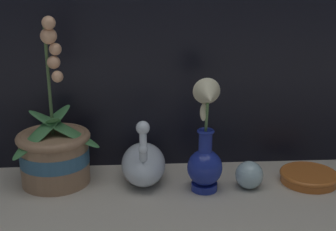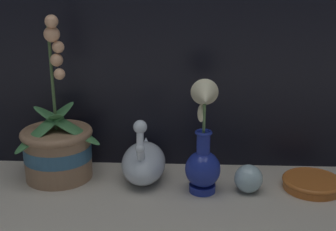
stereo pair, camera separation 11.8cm
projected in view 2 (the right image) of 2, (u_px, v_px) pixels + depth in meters
The scene contains 6 objects.
ground_plane at pixel (178, 202), 1.13m from camera, with size 2.80×2.80×0.00m, color #BCB2A3.
orchid_potted_plant at pixel (58, 147), 1.24m from camera, with size 0.23×0.21×0.43m.
swan_figurine at pixel (144, 161), 1.23m from camera, with size 0.11×0.20×0.19m.
blue_vase at pixel (203, 151), 1.14m from camera, with size 0.09×0.11×0.29m.
glass_sphere at pixel (248, 179), 1.17m from camera, with size 0.07×0.07×0.07m.
amber_dish at pixel (312, 183), 1.19m from camera, with size 0.15×0.15×0.03m.
Camera 2 is at (0.02, -1.01, 0.54)m, focal length 50.00 mm.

